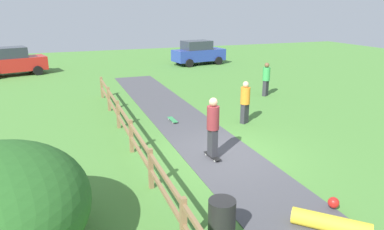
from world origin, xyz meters
TOP-DOWN VIEW (x-y plane):
  - ground_plane at (0.00, 0.00)m, footprint 60.00×60.00m
  - asphalt_path at (0.00, 0.00)m, footprint 2.40×28.00m
  - wooden_fence at (-2.60, 0.00)m, footprint 0.12×18.12m
  - trash_bin at (-1.80, -3.91)m, footprint 0.56×0.56m
  - skater_riding at (-0.34, -0.13)m, footprint 0.42×0.82m
  - skater_fallen at (0.51, -4.42)m, footprint 1.47×1.47m
  - skateboard_loose at (-0.39, 3.86)m, footprint 0.21×0.80m
  - bystander_green at (5.58, 6.38)m, footprint 0.52×0.52m
  - bystander_orange at (2.30, 2.67)m, footprint 0.51×0.51m
  - parked_car_blue at (6.12, 17.54)m, footprint 4.41×2.48m
  - parked_car_red at (-7.54, 17.53)m, footprint 4.49×2.78m

SIDE VIEW (x-z plane):
  - ground_plane at x=0.00m, z-range 0.00..0.00m
  - asphalt_path at x=0.00m, z-range 0.00..0.02m
  - skateboard_loose at x=-0.39m, z-range 0.05..0.13m
  - skater_fallen at x=0.51m, z-range 0.02..0.38m
  - trash_bin at x=-1.80m, z-range 0.00..0.90m
  - wooden_fence at x=-2.60m, z-range 0.12..1.22m
  - bystander_orange at x=2.30m, z-range 0.09..1.83m
  - parked_car_blue at x=6.12m, z-range 0.00..1.92m
  - parked_car_red at x=-7.54m, z-range 0.00..1.92m
  - bystander_green at x=5.58m, z-range 0.09..1.86m
  - skater_riding at x=-0.34m, z-range 0.14..2.09m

